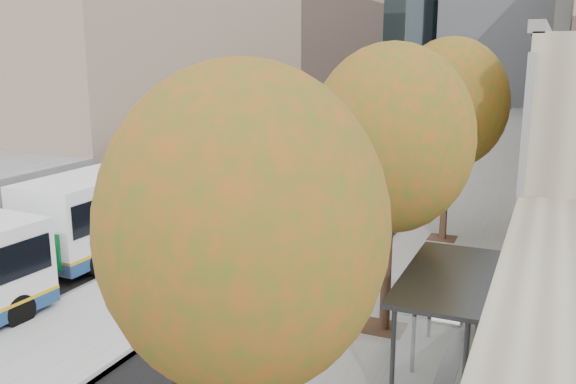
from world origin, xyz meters
The scene contains 9 objects.
bus_platform centered at (-3.88, 35.00, 0.07)m, with size 4.25×150.00×0.15m, color #A6A6A6.
sidewalk centered at (4.12, 35.00, 0.04)m, with size 4.75×150.00×0.08m, color gray.
bus_shelter centered at (5.69, 10.96, 2.19)m, with size 1.90×4.40×2.53m.
tree_b centered at (3.60, 5.00, 5.04)m, with size 4.00×4.00×6.97m.
tree_c centered at (3.60, 13.00, 5.25)m, with size 4.20×4.20×7.28m.
tree_d centered at (3.60, 22.00, 5.47)m, with size 4.40×4.40×7.60m.
bus_far centered at (-7.58, 21.23, 1.71)m, with size 2.84×18.75×3.12m.
cyclist centered at (0.67, 9.69, 0.77)m, with size 0.77×1.67×2.07m.
distant_car centered at (-7.75, 45.51, 0.62)m, with size 1.48×3.67×1.25m, color silver.
Camera 1 is at (7.36, -2.05, 7.38)m, focal length 38.00 mm.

